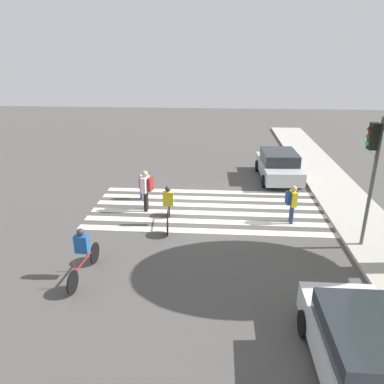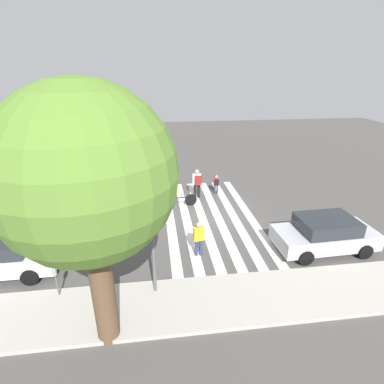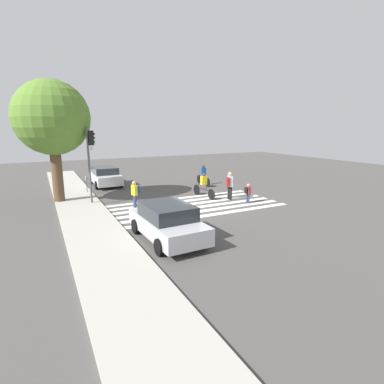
{
  "view_description": "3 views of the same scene",
  "coord_description": "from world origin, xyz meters",
  "px_view_note": "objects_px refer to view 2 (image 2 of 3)",
  "views": [
    {
      "loc": [
        15.03,
        0.41,
        6.54
      ],
      "look_at": [
        1.13,
        -0.58,
        1.21
      ],
      "focal_mm": 35.0,
      "sensor_mm": 36.0,
      "label": 1
    },
    {
      "loc": [
        2.81,
        14.02,
        7.44
      ],
      "look_at": [
        0.89,
        -0.54,
        1.27
      ],
      "focal_mm": 28.0,
      "sensor_mm": 36.0,
      "label": 2
    },
    {
      "loc": [
        -15.31,
        8.13,
        4.57
      ],
      "look_at": [
        -0.82,
        0.69,
        1.05
      ],
      "focal_mm": 28.0,
      "sensor_mm": 36.0,
      "label": 3
    }
  ],
  "objects_px": {
    "street_tree": "(86,177)",
    "cyclist_near_curb": "(111,183)",
    "cyclist_far_lane": "(176,193)",
    "pedestrian_adult_blue_shirt": "(216,183)",
    "pedestrian_adult_tall_backpack": "(199,236)",
    "pedestrian_adult_yellow_jacket": "(197,182)",
    "car_parked_dark_suv": "(325,234)",
    "parking_meter": "(55,276)",
    "traffic_light": "(151,210)"
  },
  "relations": [
    {
      "from": "street_tree",
      "to": "cyclist_near_curb",
      "type": "height_order",
      "value": "street_tree"
    },
    {
      "from": "street_tree",
      "to": "cyclist_far_lane",
      "type": "height_order",
      "value": "street_tree"
    },
    {
      "from": "pedestrian_adult_blue_shirt",
      "to": "pedestrian_adult_tall_backpack",
      "type": "height_order",
      "value": "pedestrian_adult_tall_backpack"
    },
    {
      "from": "pedestrian_adult_yellow_jacket",
      "to": "car_parked_dark_suv",
      "type": "bearing_deg",
      "value": -37.0
    },
    {
      "from": "parking_meter",
      "to": "pedestrian_adult_yellow_jacket",
      "type": "distance_m",
      "value": 9.92
    },
    {
      "from": "pedestrian_adult_yellow_jacket",
      "to": "cyclist_near_curb",
      "type": "bearing_deg",
      "value": -174.47
    },
    {
      "from": "traffic_light",
      "to": "pedestrian_adult_tall_backpack",
      "type": "bearing_deg",
      "value": -132.84
    },
    {
      "from": "pedestrian_adult_blue_shirt",
      "to": "pedestrian_adult_tall_backpack",
      "type": "relative_size",
      "value": 0.77
    },
    {
      "from": "parking_meter",
      "to": "cyclist_near_curb",
      "type": "height_order",
      "value": "cyclist_near_curb"
    },
    {
      "from": "parking_meter",
      "to": "pedestrian_adult_blue_shirt",
      "type": "height_order",
      "value": "parking_meter"
    },
    {
      "from": "traffic_light",
      "to": "pedestrian_adult_yellow_jacket",
      "type": "bearing_deg",
      "value": -108.61
    },
    {
      "from": "parking_meter",
      "to": "pedestrian_adult_tall_backpack",
      "type": "height_order",
      "value": "pedestrian_adult_tall_backpack"
    },
    {
      "from": "street_tree",
      "to": "car_parked_dark_suv",
      "type": "height_order",
      "value": "street_tree"
    },
    {
      "from": "pedestrian_adult_yellow_jacket",
      "to": "pedestrian_adult_tall_backpack",
      "type": "height_order",
      "value": "pedestrian_adult_yellow_jacket"
    },
    {
      "from": "pedestrian_adult_tall_backpack",
      "to": "cyclist_far_lane",
      "type": "relative_size",
      "value": 0.65
    },
    {
      "from": "parking_meter",
      "to": "pedestrian_adult_blue_shirt",
      "type": "bearing_deg",
      "value": -131.03
    },
    {
      "from": "traffic_light",
      "to": "pedestrian_adult_yellow_jacket",
      "type": "relative_size",
      "value": 2.55
    },
    {
      "from": "street_tree",
      "to": "pedestrian_adult_blue_shirt",
      "type": "bearing_deg",
      "value": -117.59
    },
    {
      "from": "traffic_light",
      "to": "street_tree",
      "type": "relative_size",
      "value": 0.63
    },
    {
      "from": "cyclist_near_curb",
      "to": "car_parked_dark_suv",
      "type": "xyz_separation_m",
      "value": [
        -9.83,
        7.21,
        -0.1
      ]
    },
    {
      "from": "traffic_light",
      "to": "pedestrian_adult_tall_backpack",
      "type": "height_order",
      "value": "traffic_light"
    },
    {
      "from": "street_tree",
      "to": "cyclist_near_curb",
      "type": "bearing_deg",
      "value": -84.27
    },
    {
      "from": "street_tree",
      "to": "pedestrian_adult_blue_shirt",
      "type": "height_order",
      "value": "street_tree"
    },
    {
      "from": "parking_meter",
      "to": "street_tree",
      "type": "bearing_deg",
      "value": 135.28
    },
    {
      "from": "pedestrian_adult_tall_backpack",
      "to": "cyclist_far_lane",
      "type": "distance_m",
      "value": 4.88
    },
    {
      "from": "traffic_light",
      "to": "cyclist_far_lane",
      "type": "height_order",
      "value": "traffic_light"
    },
    {
      "from": "pedestrian_adult_blue_shirt",
      "to": "cyclist_near_curb",
      "type": "distance_m",
      "value": 6.47
    },
    {
      "from": "traffic_light",
      "to": "pedestrian_adult_blue_shirt",
      "type": "distance_m",
      "value": 9.67
    },
    {
      "from": "parking_meter",
      "to": "pedestrian_adult_yellow_jacket",
      "type": "height_order",
      "value": "pedestrian_adult_yellow_jacket"
    },
    {
      "from": "parking_meter",
      "to": "traffic_light",
      "type": "bearing_deg",
      "value": 178.61
    },
    {
      "from": "pedestrian_adult_tall_backpack",
      "to": "street_tree",
      "type": "bearing_deg",
      "value": 38.23
    },
    {
      "from": "parking_meter",
      "to": "cyclist_far_lane",
      "type": "distance_m",
      "value": 8.21
    },
    {
      "from": "cyclist_far_lane",
      "to": "cyclist_near_curb",
      "type": "xyz_separation_m",
      "value": [
        3.78,
        -2.08,
        0.0
      ]
    },
    {
      "from": "pedestrian_adult_yellow_jacket",
      "to": "cyclist_far_lane",
      "type": "distance_m",
      "value": 1.78
    },
    {
      "from": "street_tree",
      "to": "cyclist_far_lane",
      "type": "relative_size",
      "value": 3.01
    },
    {
      "from": "cyclist_near_curb",
      "to": "car_parked_dark_suv",
      "type": "height_order",
      "value": "cyclist_near_curb"
    },
    {
      "from": "pedestrian_adult_yellow_jacket",
      "to": "cyclist_near_curb",
      "type": "height_order",
      "value": "pedestrian_adult_yellow_jacket"
    },
    {
      "from": "cyclist_far_lane",
      "to": "cyclist_near_curb",
      "type": "bearing_deg",
      "value": -34.02
    },
    {
      "from": "parking_meter",
      "to": "car_parked_dark_suv",
      "type": "distance_m",
      "value": 10.79
    },
    {
      "from": "street_tree",
      "to": "pedestrian_adult_tall_backpack",
      "type": "relative_size",
      "value": 4.62
    },
    {
      "from": "pedestrian_adult_blue_shirt",
      "to": "car_parked_dark_suv",
      "type": "bearing_deg",
      "value": -65.93
    },
    {
      "from": "pedestrian_adult_yellow_jacket",
      "to": "pedestrian_adult_blue_shirt",
      "type": "height_order",
      "value": "pedestrian_adult_yellow_jacket"
    },
    {
      "from": "pedestrian_adult_blue_shirt",
      "to": "cyclist_far_lane",
      "type": "xyz_separation_m",
      "value": [
        2.67,
        1.59,
        0.16
      ]
    },
    {
      "from": "street_tree",
      "to": "cyclist_far_lane",
      "type": "distance_m",
      "value": 10.02
    },
    {
      "from": "pedestrian_adult_tall_backpack",
      "to": "cyclist_far_lane",
      "type": "xyz_separation_m",
      "value": [
        0.57,
        -4.85,
        -0.06
      ]
    },
    {
      "from": "cyclist_near_curb",
      "to": "pedestrian_adult_blue_shirt",
      "type": "bearing_deg",
      "value": 179.39
    },
    {
      "from": "cyclist_near_curb",
      "to": "car_parked_dark_suv",
      "type": "distance_m",
      "value": 12.19
    },
    {
      "from": "pedestrian_adult_blue_shirt",
      "to": "cyclist_far_lane",
      "type": "distance_m",
      "value": 3.11
    },
    {
      "from": "parking_meter",
      "to": "car_parked_dark_suv",
      "type": "height_order",
      "value": "car_parked_dark_suv"
    },
    {
      "from": "pedestrian_adult_blue_shirt",
      "to": "cyclist_near_curb",
      "type": "bearing_deg",
      "value": 172.98
    }
  ]
}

